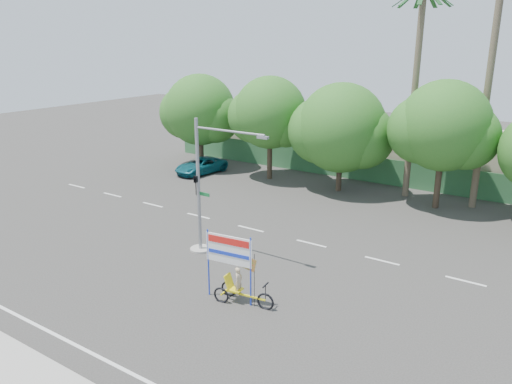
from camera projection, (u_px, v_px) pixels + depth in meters
The scene contains 13 objects.
ground at pixel (186, 293), 21.93m from camera, with size 120.00×120.00×0.00m, color #33302D.
fence at pixel (370, 169), 38.73m from camera, with size 38.00×0.08×2.00m, color #336B3D.
building_left at pixel (288, 135), 47.32m from camera, with size 12.00×8.00×4.00m, color #BDB096.
building_right at pixel (493, 161), 37.84m from camera, with size 14.00×8.00×3.60m, color #BDB096.
tree_far_left at pixel (200, 112), 42.29m from camera, with size 7.14×6.00×7.96m.
tree_left at pixel (269, 115), 38.49m from camera, with size 6.66×5.60×8.07m.
tree_center at pixel (341, 130), 35.49m from camera, with size 7.62×6.40×7.85m.
tree_right at pixel (443, 129), 31.55m from camera, with size 6.90×5.80×8.36m.
palm_tall at pixel (494, 43), 30.12m from camera, with size 3.73×3.79×17.45m.
palm_short at pixel (417, 68), 32.98m from camera, with size 3.73×3.79×14.45m.
traffic_signal at pixel (203, 198), 25.40m from camera, with size 4.72×1.10×7.00m.
trike_billboard at pixel (235, 275), 20.87m from camera, with size 3.14×0.89×3.10m.
pickup_truck at pixel (201, 166), 41.30m from camera, with size 2.14×4.64×1.29m, color #0D515E.
Camera 1 is at (13.45, -14.65, 10.70)m, focal length 35.00 mm.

